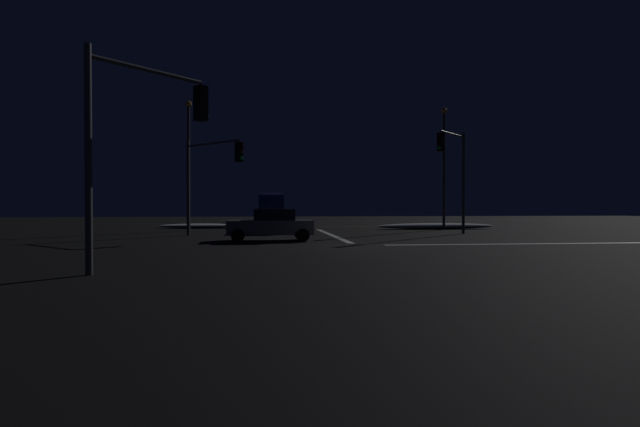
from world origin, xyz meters
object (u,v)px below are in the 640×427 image
object	(u,v)px
box_truck	(270,206)
sedan_gray_crossing	(271,225)
sedan_orange	(270,218)
sedan_white	(269,220)
sedan_green	(268,216)
streetlamp_right_near	(444,159)
traffic_signal_nw	(210,168)
traffic_signal_ne	(454,163)
traffic_signal_sw	(144,124)
streetlamp_left_near	(189,156)

from	to	relation	value
box_truck	sedan_gray_crossing	size ratio (longest dim) A/B	1.91
sedan_orange	box_truck	world-z (taller)	box_truck
sedan_white	sedan_green	xyz separation A→B (m)	(0.09, 12.12, 0.00)
box_truck	streetlamp_right_near	world-z (taller)	streetlamp_right_near
sedan_white	traffic_signal_nw	xyz separation A→B (m)	(-3.35, -3.55, 3.03)
traffic_signal_ne	traffic_signal_sw	size ratio (longest dim) A/B	1.09
sedan_orange	sedan_green	distance (m)	6.13
box_truck	sedan_gray_crossing	world-z (taller)	box_truck
sedan_gray_crossing	streetlamp_right_near	bearing A→B (deg)	38.63
traffic_signal_ne	streetlamp_right_near	distance (m)	6.48
sedan_green	traffic_signal_ne	xyz separation A→B (m)	(10.93, -15.26, 3.50)
streetlamp_left_near	streetlamp_right_near	bearing A→B (deg)	0.00
traffic_signal_ne	traffic_signal_sw	xyz separation A→B (m)	(-14.68, -14.68, -0.35)
traffic_signal_ne	streetlamp_left_near	size ratio (longest dim) A/B	0.71
sedan_white	sedan_gray_crossing	xyz separation A→B (m)	(-0.02, -7.12, 0.00)
traffic_signal_ne	streetlamp_right_near	xyz separation A→B (m)	(1.70, 6.20, 0.83)
traffic_signal_nw	streetlamp_right_near	bearing A→B (deg)	22.37
traffic_signal_nw	streetlamp_right_near	size ratio (longest dim) A/B	0.62
traffic_signal_nw	sedan_gray_crossing	bearing A→B (deg)	-46.94
streetlamp_right_near	box_truck	bearing A→B (deg)	126.38
box_truck	sedan_green	bearing A→B (deg)	-92.45
sedan_green	traffic_signal_nw	xyz separation A→B (m)	(-3.43, -15.67, 3.03)
sedan_green	box_truck	xyz separation A→B (m)	(0.33, 7.63, 0.91)
traffic_signal_ne	sedan_green	bearing A→B (deg)	125.61
traffic_signal_nw	streetlamp_left_near	xyz separation A→B (m)	(-2.11, 6.61, 1.32)
sedan_orange	traffic_signal_ne	world-z (taller)	traffic_signal_ne
streetlamp_left_near	traffic_signal_sw	bearing A→B (deg)	-85.09
sedan_gray_crossing	sedan_orange	bearing A→B (deg)	89.17
sedan_gray_crossing	traffic_signal_ne	xyz separation A→B (m)	(11.03, 3.97, 3.50)
sedan_orange	box_truck	bearing A→B (deg)	89.01
traffic_signal_nw	streetlamp_left_near	size ratio (longest dim) A/B	0.62
sedan_white	streetlamp_right_near	bearing A→B (deg)	13.52
sedan_orange	traffic_signal_ne	distance (m)	14.60
box_truck	traffic_signal_ne	size ratio (longest dim) A/B	1.31
sedan_orange	traffic_signal_nw	size ratio (longest dim) A/B	0.79
traffic_signal_sw	streetlamp_left_near	size ratio (longest dim) A/B	0.64
sedan_green	sedan_gray_crossing	size ratio (longest dim) A/B	1.00
sedan_white	sedan_gray_crossing	world-z (taller)	same
traffic_signal_ne	traffic_signal_nw	bearing A→B (deg)	-178.36
box_truck	traffic_signal_sw	distance (m)	37.85
sedan_gray_crossing	streetlamp_right_near	xyz separation A→B (m)	(12.73, 10.17, 4.33)
sedan_white	streetlamp_right_near	distance (m)	13.77
streetlamp_left_near	traffic_signal_ne	bearing A→B (deg)	-20.62
box_truck	traffic_signal_ne	xyz separation A→B (m)	(10.60, -22.89, 2.59)
sedan_green	traffic_signal_nw	world-z (taller)	traffic_signal_nw
sedan_orange	sedan_white	bearing A→B (deg)	-91.66
traffic_signal_nw	traffic_signal_ne	xyz separation A→B (m)	(14.36, 0.41, 0.47)
sedan_gray_crossing	traffic_signal_sw	bearing A→B (deg)	-108.80
traffic_signal_ne	traffic_signal_sw	bearing A→B (deg)	-135.00
sedan_orange	traffic_signal_ne	size ratio (longest dim) A/B	0.69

